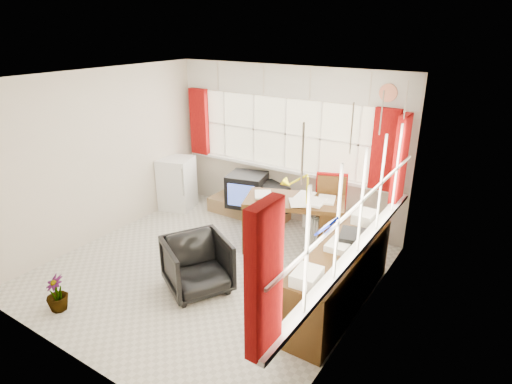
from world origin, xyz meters
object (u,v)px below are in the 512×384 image
Objects in this scene: desk at (294,222)px; crt_tv at (247,190)px; desk_lamp at (307,184)px; mini_fridge at (177,183)px; task_chair at (330,209)px; credenza at (339,277)px; tv_bench at (248,209)px; radiator at (316,242)px; office_chair at (197,265)px.

desk reaches higher than crt_tv.
desk_lamp is 0.51× the size of mini_fridge.
credenza is at bearing -61.57° from task_chair.
credenza is 2.86× the size of crt_tv.
crt_tv is (-1.41, 0.66, -0.60)m from desk_lamp.
tv_bench is at bearing 114.68° from crt_tv.
mini_fridge reaches higher than credenza.
mini_fridge is (-1.30, -0.27, -0.06)m from crt_tv.
desk_lamp is 0.33× the size of tv_bench.
radiator is at bearing -22.02° from tv_bench.
desk is 2.18× the size of crt_tv.
crt_tv is (-1.53, 0.53, 0.28)m from radiator.
tv_bench is at bearing 157.98° from radiator.
desk_lamp is (0.25, -0.14, 0.68)m from desk.
crt_tv is at bearing -65.32° from tv_bench.
office_chair is 1.69m from credenza.
office_chair is (-0.87, -1.92, -0.24)m from task_chair.
task_chair reaches higher than desk.
desk_lamp is 0.62× the size of office_chair.
credenza is 2.75m from tv_bench.
mini_fridge is at bearing 162.14° from credenza.
tv_bench is (-1.58, 0.23, -0.46)m from task_chair.
task_chair is at bearing 5.50° from office_chair.
task_chair is at bearing 77.98° from desk_lamp.
desk is at bearing 11.46° from office_chair.
tv_bench is (-0.71, 2.15, -0.21)m from office_chair.
radiator is at bearing -89.54° from task_chair.
tv_bench is at bearing 171.76° from task_chair.
desk is at bearing 150.96° from desk_lamp.
task_chair is 1.53m from crt_tv.
task_chair is at bearing 3.12° from mini_fridge.
radiator is 1.64m from crt_tv.
radiator is 1.13m from credenza.
office_chair is 1.75m from radiator.
crt_tv is 0.77× the size of mini_fridge.
radiator is 0.42× the size of tv_bench.
office_chair is at bearing -158.20° from credenza.
tv_bench is 2.00× the size of crt_tv.
credenza is (0.81, -0.75, -0.73)m from desk_lamp.
tv_bench is 1.35m from mini_fridge.
desk reaches higher than radiator.
crt_tv reaches higher than tv_bench.
desk is 1.68× the size of mini_fridge.
desk_lamp reaches higher than radiator.
credenza reaches higher than radiator.
credenza is at bearing -51.66° from radiator.
desk_lamp is at bearing -8.10° from mini_fridge.
radiator is at bearing 128.34° from credenza.
desk is 1.09× the size of tv_bench.
desk reaches higher than tv_bench.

